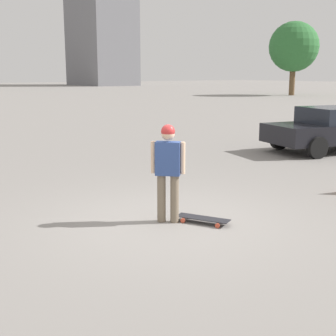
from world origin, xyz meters
TOP-DOWN VIEW (x-y plane):
  - ground_plane at (0.00, 0.00)m, footprint 220.00×220.00m
  - person at (0.00, 0.00)m, footprint 0.42×0.42m
  - skateboard at (0.42, -0.39)m, footprint 0.62×0.88m
  - car_parked_near at (8.24, 2.80)m, footprint 4.36×2.69m
  - building_block_distant at (39.05, 76.69)m, footprint 8.93×13.78m
  - tree_distant at (36.38, 27.92)m, footprint 5.26×5.26m

SIDE VIEW (x-z plane):
  - ground_plane at x=0.00m, z-range 0.00..0.00m
  - skateboard at x=0.42m, z-range 0.03..0.12m
  - car_parked_near at x=8.24m, z-range 0.03..1.39m
  - person at x=0.00m, z-range 0.14..1.74m
  - tree_distant at x=36.38m, z-range 1.21..8.96m
  - building_block_distant at x=39.05m, z-range 0.00..29.20m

